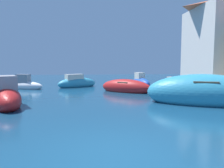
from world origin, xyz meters
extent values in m
plane|color=navy|center=(0.00, 0.00, 0.00)|extent=(80.00, 80.00, 0.00)
ellipsoid|color=teal|center=(5.48, 5.66, 0.56)|extent=(6.36, 4.44, 2.05)
cube|color=brown|center=(5.48, 5.66, 1.22)|extent=(1.81, 2.15, 0.08)
ellipsoid|color=#B21E1E|center=(-4.95, 6.46, 0.37)|extent=(3.36, 4.72, 1.34)
cube|color=gray|center=(-4.78, 6.14, 1.16)|extent=(1.56, 1.75, 0.77)
ellipsoid|color=#B21E1E|center=(2.26, 10.94, 0.35)|extent=(4.11, 3.71, 1.27)
cube|color=brown|center=(2.26, 10.94, 0.77)|extent=(1.35, 1.40, 0.08)
ellipsoid|color=teal|center=(-1.61, 15.00, 0.32)|extent=(3.98, 2.98, 1.15)
cube|color=beige|center=(-1.88, 14.85, 0.94)|extent=(1.76, 1.43, 0.56)
ellipsoid|color=white|center=(-5.96, 13.98, 0.23)|extent=(3.24, 1.93, 0.84)
cube|color=gray|center=(-6.19, 14.07, 0.88)|extent=(1.25, 0.94, 0.79)
ellipsoid|color=#1E479E|center=(4.67, 15.49, 0.28)|extent=(1.73, 3.49, 1.03)
cube|color=beige|center=(4.62, 15.75, 0.95)|extent=(0.87, 1.18, 0.72)
cube|color=beige|center=(13.00, 14.94, 4.12)|extent=(5.94, 6.16, 7.23)
camera|label=1|loc=(-0.71, -4.58, 2.07)|focal=32.98mm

